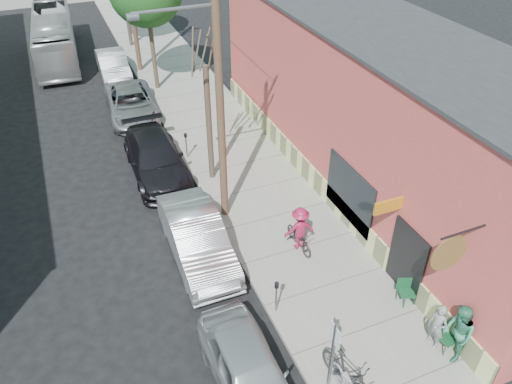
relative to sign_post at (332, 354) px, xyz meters
name	(u,v)px	position (x,y,z in m)	size (l,w,h in m)	color
ground	(205,328)	(-2.35, 3.41, -1.83)	(120.00, 120.00, 0.00)	black
sidewalk	(218,135)	(1.90, 14.41, -1.76)	(4.50, 58.00, 0.15)	gray
cafe_building	(376,111)	(6.64, 8.40, 1.47)	(6.60, 20.20, 6.61)	#BC4945
sign_post	(332,354)	(0.00, 0.00, 0.00)	(0.07, 0.45, 2.80)	slate
parking_meter_near	(276,292)	(-0.10, 3.08, -0.85)	(0.14, 0.14, 1.24)	slate
parking_meter_far	(186,141)	(-0.10, 12.88, -0.85)	(0.14, 0.14, 1.24)	slate
utility_pole_near	(218,89)	(0.04, 8.33, 3.58)	(3.57, 0.28, 10.00)	#503A28
tree_bare	(209,125)	(0.45, 10.95, 0.84)	(0.24, 0.24, 5.05)	#44392C
patio_chair_a	(447,338)	(3.85, -0.07, -1.24)	(0.50, 0.50, 0.88)	#144727
patio_chair_b	(407,292)	(3.85, 1.82, -1.24)	(0.50, 0.50, 0.88)	#144727
patron_grey	(437,326)	(3.61, 0.19, -0.90)	(0.57, 0.38, 1.57)	gray
patron_green	(458,333)	(3.85, -0.34, -0.71)	(0.95, 0.74, 1.95)	#348263
cyclist	(300,228)	(1.89, 5.47, -0.83)	(1.11, 0.64, 1.71)	maroon
cyclist_bike	(299,237)	(1.89, 5.47, -1.25)	(0.58, 1.66, 0.87)	black
parked_bike_a	(348,374)	(0.54, -0.07, -1.08)	(0.57, 2.01, 1.21)	black
car_0	(249,372)	(-1.85, 0.99, -1.07)	(1.80, 4.47, 1.52)	#B3B8BB
car_1	(197,238)	(-1.55, 6.54, -0.99)	(1.78, 5.09, 1.68)	#B9BCC2
car_2	(156,158)	(-1.64, 12.32, -1.04)	(2.22, 5.47, 1.59)	black
car_3	(131,104)	(-1.55, 18.17, -1.11)	(2.41, 5.22, 1.45)	gray
car_4	(113,66)	(-1.55, 23.64, -1.06)	(1.64, 4.70, 1.55)	#B7B8C0
bus	(54,37)	(-4.43, 28.34, -0.41)	(2.38, 10.19, 2.84)	silver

